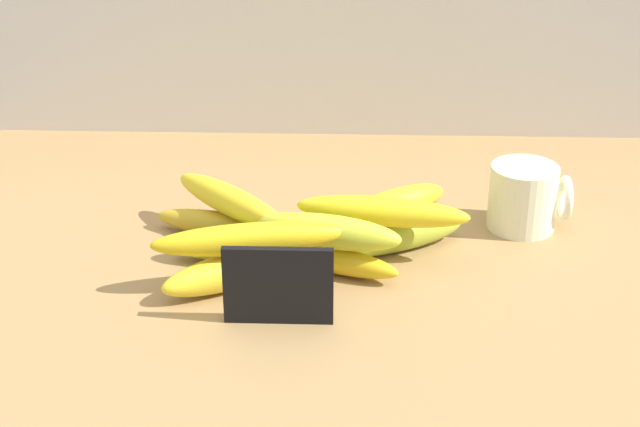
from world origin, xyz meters
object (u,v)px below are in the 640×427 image
banana_3 (281,259)px  banana_6 (386,209)px  banana_0 (390,235)px  banana_8 (382,210)px  banana_7 (249,245)px  banana_4 (317,256)px  banana_9 (230,201)px  banana_11 (329,232)px  chalkboard_sign (278,288)px  banana_10 (249,239)px  banana_1 (229,226)px  banana_5 (316,231)px  banana_2 (240,269)px  coffee_mug (525,197)px

banana_3 → banana_6: bearing=46.6°
banana_0 → banana_8: size_ratio=0.95×
banana_7 → banana_4: bearing=-9.5°
banana_8 → banana_9: 17.88cm
banana_11 → banana_3: bearing=-175.5°
chalkboard_sign → banana_3: 9.89cm
banana_3 → banana_4: banana_3 is taller
banana_3 → banana_10: (-3.05, -2.88, 3.91)cm
banana_1 → banana_5: size_ratio=1.11×
banana_1 → banana_7: (2.83, -5.51, 0.45)cm
banana_2 → banana_4: size_ratio=0.93×
banana_1 → banana_7: banana_7 is taller
banana_6 → banana_10: banana_10 is taller
coffee_mug → banana_1: 35.25cm
banana_2 → banana_5: 11.97cm
coffee_mug → banana_3: coffee_mug is taller
banana_10 → banana_7: bearing=97.9°
chalkboard_sign → coffee_mug: 35.58cm
banana_6 → banana_9: banana_9 is taller
chalkboard_sign → banana_2: 8.66cm
banana_7 → banana_8: banana_8 is taller
banana_3 → banana_8: banana_8 is taller
banana_1 → banana_10: bearing=-72.0°
chalkboard_sign → banana_0: size_ratio=0.59×
banana_8 → banana_3: bearing=-157.4°
banana_0 → banana_10: (-15.08, -8.59, 3.77)cm
banana_2 → banana_5: (7.75, 9.13, -0.02)cm
banana_3 → banana_9: size_ratio=0.88×
banana_7 → banana_11: bearing=-14.4°
banana_10 → banana_11: (8.23, 3.29, -0.68)cm
banana_0 → banana_10: size_ratio=0.89×
banana_4 → banana_6: (7.89, 11.06, 0.49)cm
coffee_mug → banana_5: bearing=-166.4°
coffee_mug → banana_4: (-24.36, -11.09, -2.32)cm
banana_8 → banana_9: (-17.50, 3.59, -0.77)cm
banana_7 → banana_10: 6.77cm
banana_0 → banana_6: (-0.25, 6.77, 0.08)cm
coffee_mug → banana_7: size_ratio=0.54×
banana_5 → banana_6: size_ratio=0.91×
chalkboard_sign → coffee_mug: size_ratio=1.15×
banana_5 → banana_9: bearing=170.5°
chalkboard_sign → banana_6: bearing=62.9°
chalkboard_sign → banana_3: chalkboard_sign is taller
banana_4 → banana_6: banana_6 is taller
banana_10 → banana_11: 8.89cm
banana_2 → banana_3: (4.23, 2.61, -0.15)cm
banana_8 → banana_1: bearing=168.4°
banana_0 → banana_1: 18.87cm
chalkboard_sign → banana_9: bearing=111.0°
banana_1 → banana_8: bearing=-11.6°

